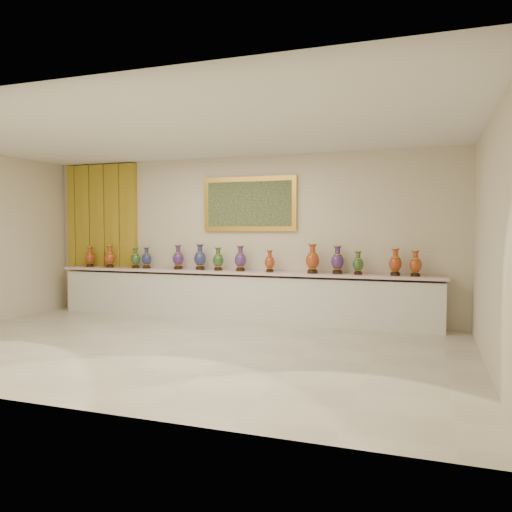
% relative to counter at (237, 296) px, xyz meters
% --- Properties ---
extents(ground, '(8.00, 8.00, 0.00)m').
position_rel_counter_xyz_m(ground, '(0.00, -2.27, -0.44)').
color(ground, beige).
rests_on(ground, ground).
extents(room, '(8.00, 8.00, 8.00)m').
position_rel_counter_xyz_m(room, '(-2.52, 0.17, 1.16)').
color(room, beige).
rests_on(room, ground).
extents(counter, '(7.28, 0.48, 0.90)m').
position_rel_counter_xyz_m(counter, '(0.00, 0.00, 0.00)').
color(counter, white).
rests_on(counter, ground).
extents(vase_0, '(0.24, 0.24, 0.40)m').
position_rel_counter_xyz_m(vase_0, '(-3.21, -0.01, 0.64)').
color(vase_0, black).
rests_on(vase_0, counter).
extents(vase_1, '(0.21, 0.21, 0.44)m').
position_rel_counter_xyz_m(vase_1, '(-2.70, -0.05, 0.66)').
color(vase_1, black).
rests_on(vase_1, counter).
extents(vase_2, '(0.22, 0.22, 0.40)m').
position_rel_counter_xyz_m(vase_2, '(-2.12, -0.02, 0.64)').
color(vase_2, black).
rests_on(vase_2, counter).
extents(vase_3, '(0.20, 0.20, 0.41)m').
position_rel_counter_xyz_m(vase_3, '(-1.88, -0.01, 0.65)').
color(vase_3, black).
rests_on(vase_3, counter).
extents(vase_4, '(0.26, 0.26, 0.46)m').
position_rel_counter_xyz_m(vase_4, '(-1.20, 0.01, 0.67)').
color(vase_4, black).
rests_on(vase_4, counter).
extents(vase_5, '(0.26, 0.26, 0.48)m').
position_rel_counter_xyz_m(vase_5, '(-0.73, 0.00, 0.68)').
color(vase_5, black).
rests_on(vase_5, counter).
extents(vase_6, '(0.22, 0.22, 0.43)m').
position_rel_counter_xyz_m(vase_6, '(-0.35, -0.02, 0.66)').
color(vase_6, black).
rests_on(vase_6, counter).
extents(vase_7, '(0.24, 0.24, 0.46)m').
position_rel_counter_xyz_m(vase_7, '(0.08, -0.00, 0.67)').
color(vase_7, black).
rests_on(vase_7, counter).
extents(vase_8, '(0.24, 0.24, 0.39)m').
position_rel_counter_xyz_m(vase_8, '(0.65, -0.03, 0.64)').
color(vase_8, black).
rests_on(vase_8, counter).
extents(vase_9, '(0.26, 0.26, 0.51)m').
position_rel_counter_xyz_m(vase_9, '(1.43, -0.06, 0.69)').
color(vase_9, black).
rests_on(vase_9, counter).
extents(vase_10, '(0.25, 0.25, 0.48)m').
position_rel_counter_xyz_m(vase_10, '(1.85, 0.02, 0.68)').
color(vase_10, black).
rests_on(vase_10, counter).
extents(vase_11, '(0.21, 0.21, 0.40)m').
position_rel_counter_xyz_m(vase_11, '(2.21, -0.03, 0.64)').
color(vase_11, black).
rests_on(vase_11, counter).
extents(vase_12, '(0.27, 0.27, 0.45)m').
position_rel_counter_xyz_m(vase_12, '(2.81, -0.02, 0.66)').
color(vase_12, black).
rests_on(vase_12, counter).
extents(vase_13, '(0.26, 0.26, 0.42)m').
position_rel_counter_xyz_m(vase_13, '(3.12, -0.06, 0.65)').
color(vase_13, black).
rests_on(vase_13, counter).
extents(label_card, '(0.10, 0.06, 0.00)m').
position_rel_counter_xyz_m(label_card, '(-0.70, -0.14, 0.47)').
color(label_card, white).
rests_on(label_card, counter).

